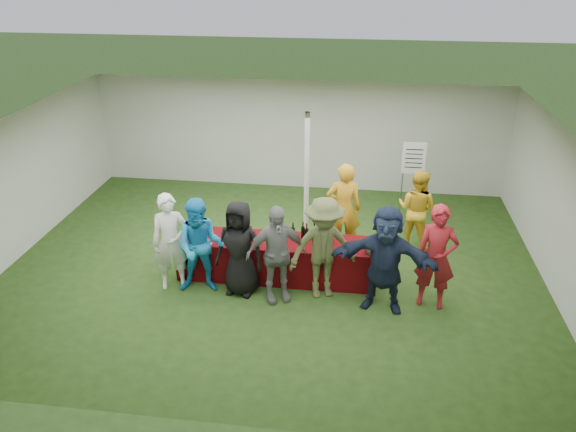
# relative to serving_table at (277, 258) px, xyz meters

# --- Properties ---
(ground) EXTENTS (60.00, 60.00, 0.00)m
(ground) POSITION_rel_serving_table_xyz_m (-0.14, 0.36, -0.38)
(ground) COLOR #284719
(ground) RESTS_ON ground
(tent) EXTENTS (10.00, 10.00, 10.00)m
(tent) POSITION_rel_serving_table_xyz_m (0.36, 1.56, 0.98)
(tent) COLOR white
(tent) RESTS_ON ground
(serving_table) EXTENTS (3.60, 0.80, 0.75)m
(serving_table) POSITION_rel_serving_table_xyz_m (0.00, 0.00, 0.00)
(serving_table) COLOR #5B070A
(serving_table) RESTS_ON ground
(wine_bottles) EXTENTS (0.77, 0.16, 0.32)m
(wine_bottles) POSITION_rel_serving_table_xyz_m (0.62, 0.14, 0.50)
(wine_bottles) COLOR black
(wine_bottles) RESTS_ON serving_table
(wine_glasses) EXTENTS (2.81, 0.12, 0.16)m
(wine_glasses) POSITION_rel_serving_table_xyz_m (-0.54, -0.26, 0.49)
(wine_glasses) COLOR silver
(wine_glasses) RESTS_ON serving_table
(water_bottle) EXTENTS (0.07, 0.07, 0.23)m
(water_bottle) POSITION_rel_serving_table_xyz_m (0.07, 0.08, 0.48)
(water_bottle) COLOR silver
(water_bottle) RESTS_ON serving_table
(bar_towel) EXTENTS (0.25, 0.18, 0.03)m
(bar_towel) POSITION_rel_serving_table_xyz_m (1.55, 0.05, 0.39)
(bar_towel) COLOR white
(bar_towel) RESTS_ON serving_table
(dump_bucket) EXTENTS (0.21, 0.21, 0.18)m
(dump_bucket) POSITION_rel_serving_table_xyz_m (1.66, -0.22, 0.46)
(dump_bucket) COLOR slate
(dump_bucket) RESTS_ON serving_table
(wine_list_sign) EXTENTS (0.50, 0.03, 1.80)m
(wine_list_sign) POSITION_rel_serving_table_xyz_m (2.54, 2.77, 0.94)
(wine_list_sign) COLOR slate
(wine_list_sign) RESTS_ON ground
(staff_pourer) EXTENTS (0.73, 0.52, 1.88)m
(staff_pourer) POSITION_rel_serving_table_xyz_m (1.14, 1.10, 0.56)
(staff_pourer) COLOR gold
(staff_pourer) RESTS_ON ground
(staff_back) EXTENTS (0.99, 0.91, 1.64)m
(staff_back) POSITION_rel_serving_table_xyz_m (2.57, 1.56, 0.44)
(staff_back) COLOR yellow
(staff_back) RESTS_ON ground
(customer_0) EXTENTS (0.75, 0.62, 1.78)m
(customer_0) POSITION_rel_serving_table_xyz_m (-1.78, -0.56, 0.51)
(customer_0) COLOR white
(customer_0) RESTS_ON ground
(customer_1) EXTENTS (0.93, 0.77, 1.74)m
(customer_1) POSITION_rel_serving_table_xyz_m (-1.23, -0.61, 0.50)
(customer_1) COLOR #1B8CD1
(customer_1) RESTS_ON ground
(customer_2) EXTENTS (0.91, 0.66, 1.72)m
(customer_2) POSITION_rel_serving_table_xyz_m (-0.56, -0.57, 0.49)
(customer_2) COLOR black
(customer_2) RESTS_ON ground
(customer_3) EXTENTS (1.12, 0.80, 1.76)m
(customer_3) POSITION_rel_serving_table_xyz_m (0.10, -0.72, 0.50)
(customer_3) COLOR slate
(customer_3) RESTS_ON ground
(customer_4) EXTENTS (1.35, 1.03, 1.84)m
(customer_4) POSITION_rel_serving_table_xyz_m (0.87, -0.50, 0.55)
(customer_4) COLOR #525930
(customer_4) RESTS_ON ground
(customer_5) EXTENTS (1.78, 0.80, 1.86)m
(customer_5) POSITION_rel_serving_table_xyz_m (1.89, -0.73, 0.55)
(customer_5) COLOR #1A253E
(customer_5) RESTS_ON ground
(customer_6) EXTENTS (0.73, 0.53, 1.83)m
(customer_6) POSITION_rel_serving_table_xyz_m (2.73, -0.54, 0.54)
(customer_6) COLOR maroon
(customer_6) RESTS_ON ground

